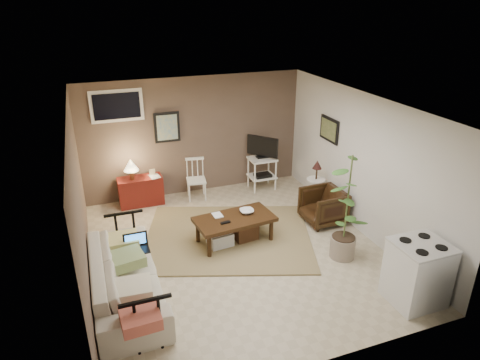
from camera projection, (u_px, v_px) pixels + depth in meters
name	position (u px, v px, depth m)	size (l,w,h in m)	color
floor	(237.00, 250.00, 6.97)	(5.00, 5.00, 0.00)	#C1B293
art_back	(167.00, 127.00, 8.35)	(0.50, 0.03, 0.60)	black
art_right	(329.00, 129.00, 7.97)	(0.03, 0.60, 0.45)	black
window	(117.00, 106.00, 7.86)	(0.96, 0.03, 0.60)	white
rug	(228.00, 237.00, 7.34)	(2.78, 2.23, 0.03)	#8D7A52
coffee_table	(234.00, 228.00, 7.11)	(1.36, 0.80, 0.49)	#33200D
sofa	(125.00, 270.00, 5.74)	(2.23, 0.65, 0.87)	beige
sofa_pillows	(131.00, 274.00, 5.49)	(0.43, 2.12, 0.15)	#F1E9C7
sofa_end_rails	(135.00, 272.00, 5.80)	(0.60, 2.23, 0.75)	black
laptop	(136.00, 245.00, 6.09)	(0.34, 0.25, 0.23)	black
red_console	(140.00, 189.00, 8.38)	(0.85, 0.38, 0.98)	maroon
spindle_chair	(196.00, 180.00, 8.63)	(0.43, 0.43, 0.82)	white
tv_stand	(262.00, 162.00, 8.96)	(0.54, 0.56, 1.16)	white
side_table	(316.00, 178.00, 8.20)	(0.36, 0.36, 0.96)	white
armchair	(323.00, 205.00, 7.71)	(0.68, 0.64, 0.70)	black
potted_plant	(347.00, 204.00, 6.45)	(0.44, 0.44, 1.74)	gray
stove	(417.00, 273.00, 5.67)	(0.69, 0.64, 0.90)	silver
bowl	(247.00, 207.00, 7.14)	(0.23, 0.06, 0.23)	#33200D
book_table	(213.00, 211.00, 7.03)	(0.15, 0.02, 0.21)	#33200D
book_console	(150.00, 172.00, 8.23)	(0.18, 0.02, 0.25)	#33200D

